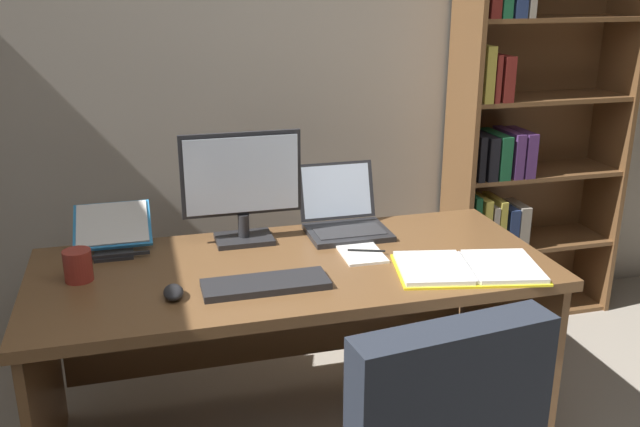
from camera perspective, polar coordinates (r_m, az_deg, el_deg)
name	(u,v)px	position (r m, az deg, el deg)	size (l,w,h in m)	color
wall_back	(279,66)	(3.35, -3.39, 12.05)	(4.85, 0.12, 2.63)	#A89E8E
desk	(289,302)	(2.65, -2.58, -7.30)	(1.85, 0.80, 0.73)	brown
bookshelf	(518,148)	(3.63, 16.01, 5.22)	(0.88, 0.32, 1.91)	brown
monitor	(242,188)	(2.66, -6.44, 2.11)	(0.46, 0.16, 0.43)	#232326
laptop	(344,218)	(2.80, 1.99, -0.37)	(0.32, 0.33, 0.25)	#232326
keyboard	(266,284)	(2.31, -4.50, -5.83)	(0.42, 0.15, 0.02)	#232326
computer_mouse	(174,292)	(2.28, -11.97, -6.36)	(0.06, 0.10, 0.04)	#232326
reading_stand_with_book	(113,229)	(2.75, -16.70, -1.23)	(0.29, 0.30, 0.14)	#232326
open_binder	(468,268)	(2.49, 12.08, -4.40)	(0.55, 0.39, 0.02)	yellow
notepad	(361,253)	(2.58, 3.42, -3.29)	(0.15, 0.21, 0.01)	silver
pen	(366,251)	(2.58, 3.84, -3.06)	(0.01, 0.01, 0.14)	black
coffee_mug	(78,266)	(2.48, -19.31, -4.06)	(0.10, 0.10, 0.11)	maroon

